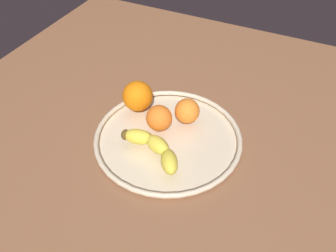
% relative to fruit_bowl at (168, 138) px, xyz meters
% --- Properties ---
extents(ground_plane, '(1.27, 1.27, 0.04)m').
position_rel_fruit_bowl_xyz_m(ground_plane, '(0.00, 0.00, -0.03)').
color(ground_plane, brown).
extents(fruit_bowl, '(0.36, 0.36, 0.02)m').
position_rel_fruit_bowl_xyz_m(fruit_bowl, '(0.00, 0.00, 0.00)').
color(fruit_bowl, beige).
rests_on(fruit_bowl, ground_plane).
extents(banana, '(0.18, 0.10, 0.04)m').
position_rel_fruit_bowl_xyz_m(banana, '(0.00, 0.07, 0.03)').
color(banana, yellow).
rests_on(banana, fruit_bowl).
extents(orange_center, '(0.06, 0.06, 0.06)m').
position_rel_fruit_bowl_xyz_m(orange_center, '(0.03, -0.01, 0.04)').
color(orange_center, orange).
rests_on(orange_center, fruit_bowl).
extents(orange_back_right, '(0.06, 0.06, 0.06)m').
position_rel_fruit_bowl_xyz_m(orange_back_right, '(-0.02, -0.07, 0.04)').
color(orange_back_right, orange).
rests_on(orange_back_right, fruit_bowl).
extents(orange_back_left, '(0.08, 0.08, 0.08)m').
position_rel_fruit_bowl_xyz_m(orange_back_left, '(0.11, -0.06, 0.05)').
color(orange_back_left, orange).
rests_on(orange_back_left, fruit_bowl).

